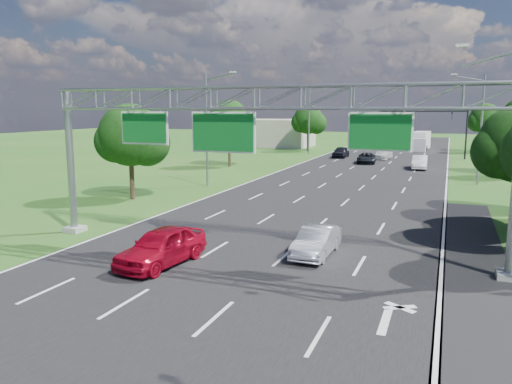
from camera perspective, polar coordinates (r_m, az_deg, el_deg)
The scene contains 20 objects.
ground at distance 41.83m, azimuth 8.66°, elevation -0.22°, with size 220.00×220.00×0.00m, color #1F5419.
road at distance 41.83m, azimuth 8.66°, elevation -0.22°, with size 18.00×180.00×0.02m, color black.
road_flare at distance 25.31m, azimuth 23.57°, elevation -7.35°, with size 3.00×30.00×0.02m, color black.
sign_gantry at distance 23.85m, azimuth 0.27°, elevation 9.26°, with size 23.50×1.00×9.56m.
traffic_signal at distance 75.32m, azimuth 20.29°, elevation 7.55°, with size 12.21×0.24×7.00m.
streetlight_l_near at distance 45.06m, azimuth -5.45°, elevation 7.68°, with size 2.97×0.22×10.16m.
streetlight_l_far at distance 77.95m, azimuth 6.24°, elevation 8.43°, with size 2.97×0.22×10.16m.
streetlight_r_mid at distance 50.37m, azimuth 24.14°, elevation 7.09°, with size 2.97×0.22×10.16m.
tree_verge_la at distance 39.59m, azimuth -14.05°, elevation 6.00°, with size 5.76×4.80×7.40m.
tree_verge_lb at distance 60.63m, azimuth -2.99°, elevation 8.02°, with size 5.76×4.80×8.06m.
tree_verge_lc at distance 83.24m, azimuth 6.05°, elevation 8.08°, with size 5.76×4.80×7.62m.
tree_verge_re at distance 88.50m, azimuth 24.76°, elevation 7.49°, with size 5.76×4.80×7.84m.
building_left at distance 93.62m, azimuth 1.90°, elevation 6.77°, with size 14.00×10.00×5.00m, color #A79E8C.
red_coupe at distance 23.03m, azimuth -10.75°, elevation -6.13°, with size 2.02×5.01×1.71m, color #A4071D.
silver_sedan at distance 24.24m, azimuth 6.90°, elevation -5.61°, with size 1.48×4.25×1.40m, color #B2B6BE.
car_queue_a at distance 72.25m, azimuth 14.36°, elevation 4.21°, with size 1.91×4.69×1.36m, color silver.
car_queue_b at distance 66.00m, azimuth 12.51°, elevation 3.80°, with size 2.24×4.86×1.35m, color black.
car_queue_c at distance 73.15m, azimuth 9.66°, elevation 4.53°, with size 1.88×4.66×1.59m, color black.
car_queue_d at distance 61.39m, azimuth 18.19°, elevation 3.24°, with size 1.66×4.76×1.57m, color silver.
box_truck at distance 89.79m, azimuth 18.30°, elevation 5.53°, with size 2.95×8.35×3.09m.
Camera 1 is at (8.83, -10.29, 7.00)m, focal length 35.00 mm.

